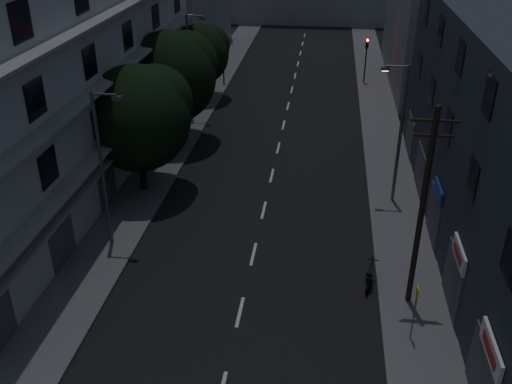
# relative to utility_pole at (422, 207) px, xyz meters

# --- Properties ---
(ground) EXTENTS (160.00, 160.00, 0.00)m
(ground) POSITION_rel_utility_pole_xyz_m (-7.27, 16.93, -4.87)
(ground) COLOR black
(ground) RESTS_ON ground
(sidewalk_left) EXTENTS (3.00, 90.00, 0.15)m
(sidewalk_left) POSITION_rel_utility_pole_xyz_m (-14.77, 16.93, -4.79)
(sidewalk_left) COLOR #565659
(sidewalk_left) RESTS_ON ground
(sidewalk_right) EXTENTS (3.00, 90.00, 0.15)m
(sidewalk_right) POSITION_rel_utility_pole_xyz_m (0.23, 16.93, -4.79)
(sidewalk_right) COLOR #565659
(sidewalk_right) RESTS_ON ground
(lane_markings) EXTENTS (0.15, 60.50, 0.01)m
(lane_markings) POSITION_rel_utility_pole_xyz_m (-7.27, 23.18, -4.86)
(lane_markings) COLOR beige
(lane_markings) RESTS_ON ground
(building_left) EXTENTS (7.00, 36.00, 14.00)m
(building_left) POSITION_rel_utility_pole_xyz_m (-19.25, 9.93, 2.13)
(building_left) COLOR #AEADA8
(building_left) RESTS_ON ground
(building_right) EXTENTS (6.19, 28.00, 11.00)m
(building_right) POSITION_rel_utility_pole_xyz_m (4.72, 5.92, 0.63)
(building_right) COLOR #282C36
(building_right) RESTS_ON ground
(building_far_right) EXTENTS (6.00, 20.00, 13.00)m
(building_far_right) POSITION_rel_utility_pole_xyz_m (4.73, 33.93, 1.63)
(building_far_right) COLOR slate
(building_far_right) RESTS_ON ground
(tree_near) EXTENTS (6.15, 6.15, 7.59)m
(tree_near) POSITION_rel_utility_pole_xyz_m (-14.67, 8.95, 0.03)
(tree_near) COLOR black
(tree_near) RESTS_ON sidewalk_left
(tree_mid) EXTENTS (6.38, 6.38, 7.85)m
(tree_mid) POSITION_rel_utility_pole_xyz_m (-14.78, 16.60, 0.19)
(tree_mid) COLOR black
(tree_mid) RESTS_ON sidewalk_left
(tree_far) EXTENTS (5.13, 5.13, 6.34)m
(tree_far) POSITION_rel_utility_pole_xyz_m (-14.96, 26.32, -0.75)
(tree_far) COLOR black
(tree_far) RESTS_ON sidewalk_left
(traffic_signal_far_right) EXTENTS (0.28, 0.37, 4.10)m
(traffic_signal_far_right) POSITION_rel_utility_pole_xyz_m (-0.66, 32.61, -1.77)
(traffic_signal_far_right) COLOR black
(traffic_signal_far_right) RESTS_ON sidewalk_right
(traffic_signal_far_left) EXTENTS (0.28, 0.37, 4.10)m
(traffic_signal_far_left) POSITION_rel_utility_pole_xyz_m (-13.78, 30.92, -1.77)
(traffic_signal_far_left) COLOR black
(traffic_signal_far_left) RESTS_ON sidewalk_left
(street_lamp_left_near) EXTENTS (1.51, 0.25, 8.00)m
(street_lamp_left_near) POSITION_rel_utility_pole_xyz_m (-14.52, 2.93, -0.27)
(street_lamp_left_near) COLOR #57595E
(street_lamp_left_near) RESTS_ON sidewalk_left
(street_lamp_right) EXTENTS (1.51, 0.25, 8.00)m
(street_lamp_right) POSITION_rel_utility_pole_xyz_m (-0.04, 9.34, -0.27)
(street_lamp_right) COLOR #56585D
(street_lamp_right) RESTS_ON sidewalk_right
(street_lamp_left_far) EXTENTS (1.51, 0.25, 8.00)m
(street_lamp_left_far) POSITION_rel_utility_pole_xyz_m (-14.56, 21.41, -0.27)
(street_lamp_left_far) COLOR #54555B
(street_lamp_left_far) RESTS_ON sidewalk_left
(utility_pole) EXTENTS (1.80, 0.24, 9.00)m
(utility_pole) POSITION_rel_utility_pole_xyz_m (0.00, 0.00, 0.00)
(utility_pole) COLOR black
(utility_pole) RESTS_ON sidewalk_right
(bus_stop_sign) EXTENTS (0.06, 0.35, 2.52)m
(bus_stop_sign) POSITION_rel_utility_pole_xyz_m (-0.17, -2.48, -2.98)
(bus_stop_sign) COLOR #595B60
(bus_stop_sign) RESTS_ON sidewalk_right
(motorcycle) EXTENTS (0.60, 1.86, 1.20)m
(motorcycle) POSITION_rel_utility_pole_xyz_m (-1.65, 1.03, -4.39)
(motorcycle) COLOR black
(motorcycle) RESTS_ON ground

